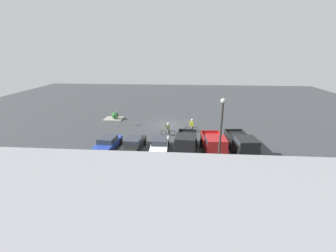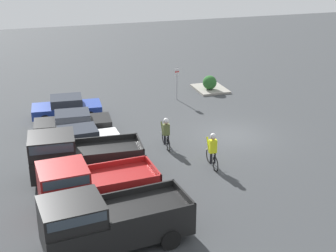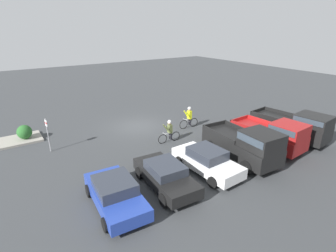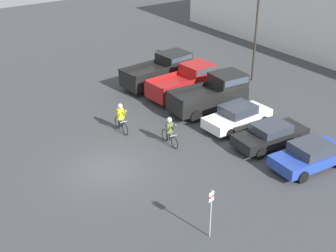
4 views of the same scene
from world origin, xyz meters
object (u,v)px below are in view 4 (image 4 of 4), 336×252
Objects in this scene: pickup_truck_0 at (161,70)px; cyclist_0 at (169,130)px; pickup_truck_2 at (214,93)px; sedan_0 at (237,116)px; fire_lane_sign at (211,209)px; sedan_1 at (270,135)px; pickup_truck_1 at (186,81)px; sedan_2 at (310,155)px; lamppost at (256,27)px; cyclist_1 at (121,117)px.

pickup_truck_0 is 3.09× the size of cyclist_0.
pickup_truck_2 reaches higher than pickup_truck_0.
fire_lane_sign is at bearing -48.48° from sedan_0.
sedan_0 is at bearing -8.76° from pickup_truck_2.
pickup_truck_2 is 1.18× the size of sedan_1.
cyclist_0 is (2.18, -5.06, -0.30)m from pickup_truck_2.
pickup_truck_1 is 1.12× the size of sedan_0.
sedan_2 is at bearing -0.34° from sedan_0.
pickup_truck_2 reaches higher than sedan_2.
cyclist_0 is at bearing -66.68° from pickup_truck_2.
pickup_truck_2 is 6.94m from lamppost.
pickup_truck_0 reaches higher than sedan_2.
pickup_truck_0 is 1.26× the size of sedan_0.
pickup_truck_1 is 6.74m from cyclist_1.
pickup_truck_0 reaches higher than sedan_0.
fire_lane_sign is at bearing -40.40° from pickup_truck_2.
lamppost is at bearing 85.73° from pickup_truck_1.
fire_lane_sign is (15.37, -7.96, 0.30)m from pickup_truck_0.
sedan_1 is 0.64× the size of lamppost.
pickup_truck_0 is 8.45m from sedan_0.
cyclist_0 is 12.25m from lamppost.
pickup_truck_1 is 14.96m from fire_lane_sign.
cyclist_0 is at bearing -44.44° from pickup_truck_1.
sedan_0 is at bearing -50.34° from lamppost.
pickup_truck_0 is at bearing 179.08° from sedan_0.
pickup_truck_2 reaches higher than pickup_truck_1.
cyclist_1 is at bearing -82.48° from lamppost.
sedan_0 is 2.46× the size of cyclist_0.
sedan_0 is 1.01× the size of sedan_2.
lamppost is (0.44, 5.94, 2.98)m from pickup_truck_1.
cyclist_0 is at bearing -126.51° from sedan_1.
pickup_truck_2 is 8.39m from sedan_2.
fire_lane_sign is (7.51, -3.19, 0.54)m from cyclist_0.
pickup_truck_0 is 14.05m from sedan_2.
fire_lane_sign reaches higher than pickup_truck_1.
pickup_truck_2 is at bearing 139.60° from fire_lane_sign.
sedan_0 is (5.62, -0.31, -0.40)m from pickup_truck_1.
sedan_0 is (8.44, -0.13, -0.41)m from pickup_truck_0.
pickup_truck_0 is 3.05× the size of cyclist_1.
cyclist_0 is (7.86, -4.77, -0.24)m from pickup_truck_0.
cyclist_1 is (4.89, -6.23, -0.19)m from pickup_truck_0.
pickup_truck_1 is at bearing 135.56° from cyclist_0.
lamppost reaches higher than cyclist_1.
pickup_truck_2 is 2.93× the size of cyclist_0.
pickup_truck_0 is at bearing -176.49° from pickup_truck_1.
pickup_truck_2 is at bearing 174.97° from sedan_1.
lamppost is at bearing 141.66° from sedan_1.
sedan_2 is 10.98m from cyclist_1.
lamppost reaches higher than sedan_1.
sedan_1 is 2.48× the size of cyclist_0.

